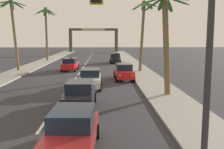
{
  "coord_description": "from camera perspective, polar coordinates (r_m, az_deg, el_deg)",
  "views": [
    {
      "loc": [
        3.14,
        -7.56,
        4.43
      ],
      "look_at": [
        3.61,
        8.0,
        2.2
      ],
      "focal_mm": 41.68,
      "sensor_mm": 36.0,
      "label": 1
    }
  ],
  "objects": [
    {
      "name": "sidewalk_right",
      "position": [
        28.29,
        7.78,
        -0.79
      ],
      "size": [
        3.2,
        110.0,
        0.14
      ],
      "primitive_type": "cube",
      "color": "gray",
      "rests_on": "ground"
    },
    {
      "name": "palm_left_third",
      "position": [
        36.4,
        -20.91,
        10.92
      ],
      "size": [
        3.95,
        3.59,
        9.27
      ],
      "color": "brown",
      "rests_on": "ground"
    },
    {
      "name": "sedan_parked_mid_kerb",
      "position": [
        27.41,
        2.61,
        0.65
      ],
      "size": [
        2.06,
        4.5,
        1.68
      ],
      "color": "red",
      "rests_on": "ground"
    },
    {
      "name": "town_gateway_arch",
      "position": [
        77.82,
        -4.08,
        8.21
      ],
      "size": [
        14.42,
        0.9,
        7.06
      ],
      "color": "#423D38",
      "rests_on": "ground"
    },
    {
      "name": "palm_left_farthest",
      "position": [
        50.36,
        -14.25,
        10.53
      ],
      "size": [
        4.21,
        4.4,
        9.94
      ],
      "color": "brown",
      "rests_on": "ground"
    },
    {
      "name": "traffic_signal_mast",
      "position": [
        8.19,
        -1.98,
        13.87
      ],
      "size": [
        10.82,
        0.41,
        7.35
      ],
      "color": "#2D2D33",
      "rests_on": "ground"
    },
    {
      "name": "palm_right_third",
      "position": [
        33.54,
        6.84,
        11.07
      ],
      "size": [
        3.49,
        3.51,
        8.99
      ],
      "color": "brown",
      "rests_on": "ground"
    },
    {
      "name": "sedan_oncoming_far",
      "position": [
        35.35,
        -9.17,
        2.25
      ],
      "size": [
        2.11,
        4.51,
        1.68
      ],
      "color": "red",
      "rests_on": "ground"
    },
    {
      "name": "palm_right_second",
      "position": [
        19.85,
        11.73,
        9.77
      ],
      "size": [
        3.62,
        3.58,
        7.62
      ],
      "color": "brown",
      "rests_on": "ground"
    },
    {
      "name": "sedan_fifth_in_queue",
      "position": [
        22.89,
        -4.75,
        -0.86
      ],
      "size": [
        1.95,
        4.45,
        1.68
      ],
      "color": "silver",
      "rests_on": "ground"
    },
    {
      "name": "lane_markings",
      "position": [
        27.47,
        -7.37,
        -1.18
      ],
      "size": [
        4.28,
        86.42,
        0.01
      ],
      "color": "silver",
      "rests_on": "ground"
    },
    {
      "name": "sedan_parked_nearest_kerb",
      "position": [
        45.62,
        0.7,
        3.66
      ],
      "size": [
        2.05,
        4.49,
        1.68
      ],
      "color": "black",
      "rests_on": "ground"
    },
    {
      "name": "sedan_lead_at_stop_bar",
      "position": [
        10.38,
        -8.7,
        -12.09
      ],
      "size": [
        2.08,
        4.5,
        1.68
      ],
      "color": "maroon",
      "rests_on": "ground"
    },
    {
      "name": "sedan_third_in_queue",
      "position": [
        16.59,
        -7.08,
        -4.36
      ],
      "size": [
        1.99,
        4.47,
        1.68
      ],
      "color": "black",
      "rests_on": "ground"
    },
    {
      "name": "sidewalk_left",
      "position": [
        29.97,
        -23.12,
        -0.87
      ],
      "size": [
        3.2,
        110.0,
        0.14
      ],
      "primitive_type": "cube",
      "color": "gray",
      "rests_on": "ground"
    }
  ]
}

